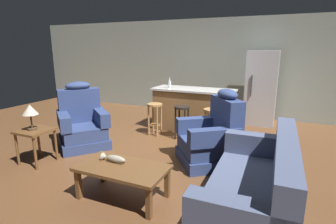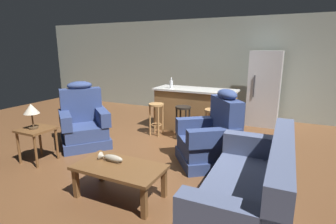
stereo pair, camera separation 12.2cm
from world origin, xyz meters
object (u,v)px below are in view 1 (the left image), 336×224
(bar_stool_left, at_px, (155,113))
(kitchen_island, at_px, (193,110))
(fish_figurine, at_px, (114,159))
(end_table, at_px, (36,135))
(recliner_near_island, at_px, (212,138))
(table_lamp, at_px, (30,111))
(bar_stool_middle, at_px, (182,116))
(couch, at_px, (255,191))
(bottle_tall_green, at_px, (170,84))
(bar_stool_right, at_px, (212,120))
(coffee_table, at_px, (122,171))
(recliner_near_lamp, at_px, (82,124))
(refrigerator, at_px, (261,88))

(bar_stool_left, bearing_deg, kitchen_island, 44.63)
(fish_figurine, xyz_separation_m, end_table, (-1.67, 0.24, -0.00))
(recliner_near_island, height_order, end_table, recliner_near_island)
(table_lamp, xyz_separation_m, bar_stool_middle, (1.73, 2.07, -0.40))
(couch, distance_m, recliner_near_island, 1.49)
(fish_figurine, height_order, bottle_tall_green, bottle_tall_green)
(couch, xyz_separation_m, table_lamp, (-3.39, 0.07, 0.53))
(bar_stool_middle, distance_m, bar_stool_right, 0.61)
(coffee_table, xyz_separation_m, bar_stool_right, (0.48, 2.35, 0.11))
(recliner_near_lamp, bearing_deg, bar_stool_middle, 74.84)
(fish_figurine, xyz_separation_m, bar_stool_middle, (0.04, 2.29, 0.01))
(fish_figurine, bearing_deg, bar_stool_right, 74.09)
(bar_stool_right, relative_size, bottle_tall_green, 2.83)
(recliner_near_lamp, relative_size, bar_stool_right, 1.76)
(coffee_table, xyz_separation_m, kitchen_island, (-0.11, 2.98, 0.11))
(kitchen_island, bearing_deg, refrigerator, 42.55)
(coffee_table, bearing_deg, end_table, 170.53)
(recliner_near_lamp, relative_size, end_table, 2.14)
(bar_stool_right, bearing_deg, fish_figurine, -105.91)
(fish_figurine, relative_size, bar_stool_right, 0.50)
(bar_stool_middle, relative_size, refrigerator, 0.39)
(table_lamp, distance_m, bottle_tall_green, 2.84)
(recliner_near_lamp, xyz_separation_m, table_lamp, (-0.14, -0.95, 0.45))
(coffee_table, height_order, recliner_near_island, recliner_near_island)
(kitchen_island, height_order, bottle_tall_green, bottle_tall_green)
(couch, xyz_separation_m, kitchen_island, (-1.64, 2.77, 0.14))
(end_table, bearing_deg, bar_stool_left, 61.90)
(end_table, bearing_deg, bottle_tall_green, 64.07)
(coffee_table, bearing_deg, couch, 7.94)
(recliner_near_island, xyz_separation_m, bar_stool_right, (-0.25, 0.89, 0.05))
(coffee_table, distance_m, bottle_tall_green, 2.97)
(refrigerator, bearing_deg, table_lamp, -128.08)
(recliner_near_island, distance_m, refrigerator, 2.80)
(fish_figurine, bearing_deg, bar_stool_left, 104.17)
(recliner_near_island, height_order, refrigerator, refrigerator)
(end_table, distance_m, bottle_tall_green, 2.86)
(recliner_near_lamp, bearing_deg, fish_figurine, 2.51)
(bar_stool_middle, xyz_separation_m, refrigerator, (1.33, 1.83, 0.41))
(kitchen_island, bearing_deg, bar_stool_middle, -92.16)
(fish_figurine, height_order, bar_stool_right, bar_stool_right)
(recliner_near_lamp, height_order, table_lamp, recliner_near_lamp)
(table_lamp, distance_m, bar_stool_left, 2.39)
(kitchen_island, height_order, refrigerator, refrigerator)
(refrigerator, bearing_deg, bar_stool_right, -111.38)
(end_table, relative_size, kitchen_island, 0.31)
(coffee_table, distance_m, end_table, 1.87)
(bar_stool_left, bearing_deg, bar_stool_middle, 0.00)
(recliner_near_island, distance_m, end_table, 2.82)
(end_table, distance_m, kitchen_island, 3.19)
(kitchen_island, bearing_deg, table_lamp, -122.94)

